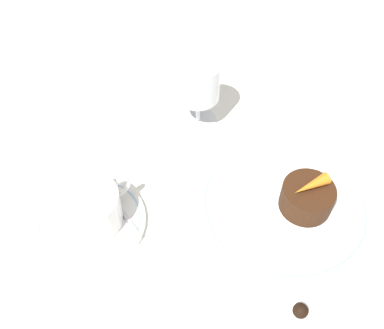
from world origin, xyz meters
name	(u,v)px	position (x,y,z in m)	size (l,w,h in m)	color
ground_plane	(257,205)	(0.00, 0.00, 0.00)	(3.00, 3.00, 0.00)	white
dinner_plate	(284,205)	(0.03, -0.03, 0.01)	(0.26, 0.26, 0.01)	white
saucer	(91,222)	(-0.21, 0.13, 0.01)	(0.16, 0.16, 0.01)	white
coffee_cup	(87,208)	(-0.21, 0.13, 0.04)	(0.12, 0.10, 0.06)	white
spoon	(118,205)	(-0.17, 0.12, 0.01)	(0.02, 0.10, 0.00)	silver
wine_glass	(198,85)	(0.04, 0.19, 0.08)	(0.07, 0.07, 0.12)	silver
fork	(187,260)	(-0.14, -0.01, 0.00)	(0.06, 0.20, 0.01)	silver
dessert_cake	(307,198)	(0.04, -0.05, 0.03)	(0.08, 0.08, 0.04)	#381E0F
carrot_garnish	(311,185)	(0.04, -0.05, 0.06)	(0.06, 0.03, 0.02)	orange
chocolate_truffle	(300,311)	(-0.08, -0.15, 0.01)	(0.02, 0.02, 0.02)	black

